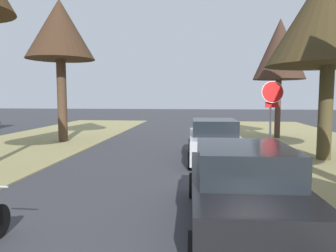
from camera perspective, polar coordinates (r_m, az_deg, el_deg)
name	(u,v)px	position (r m, az deg, el deg)	size (l,w,h in m)	color
stop_sign_far	(272,103)	(12.16, 18.43, 3.93)	(0.81, 0.42, 2.96)	#9EA0A5
street_tree_right_mid_b	(330,14)	(13.50, 27.48, 17.70)	(4.51, 4.51, 7.36)	#473E24
street_tree_right_far	(280,50)	(19.25, 19.73, 12.96)	(2.91, 2.91, 6.78)	#4A342A
street_tree_left_mid_b	(60,31)	(17.85, -19.15, 16.04)	(3.53, 3.53, 7.42)	#4A3525
parked_sedan_black	(241,190)	(6.04, 13.25, -11.26)	(2.05, 4.45, 1.57)	black
parked_sedan_silver	(214,141)	(12.15, 8.33, -2.77)	(2.05, 4.45, 1.57)	#BCBCC1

